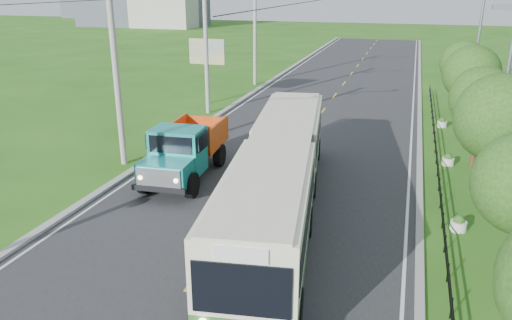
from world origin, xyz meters
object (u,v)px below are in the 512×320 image
at_px(planter_near, 458,224).
at_px(dump_truck, 185,147).
at_px(bus, 280,170).
at_px(streetlight_mid, 503,77).
at_px(tree_third, 500,123).
at_px(tree_fifth, 472,76).
at_px(pole_far, 255,31).
at_px(tree_back, 464,66).
at_px(tree_fourth, 482,101).
at_px(pole_mid, 206,45).
at_px(billboard_left, 207,56).
at_px(planter_far, 442,123).
at_px(planter_mid, 448,160).
at_px(pole_near, 116,70).
at_px(streetlight_far, 475,46).

relative_size(planter_near, dump_truck, 0.10).
bearing_deg(bus, streetlight_mid, 35.18).
relative_size(tree_third, tree_fifth, 1.03).
bearing_deg(pole_far, tree_back, -20.74).
bearing_deg(tree_fourth, pole_mid, 159.26).
height_order(tree_fifth, bus, tree_fifth).
bearing_deg(billboard_left, planter_far, -6.31).
height_order(tree_fourth, planter_mid, tree_fourth).
bearing_deg(tree_fifth, pole_near, -148.41).
distance_m(planter_near, planter_far, 16.00).
xyz_separation_m(streetlight_mid, dump_truck, (-14.82, -5.89, -3.30)).
height_order(planter_mid, planter_far, same).
relative_size(planter_near, bus, 0.04).
height_order(pole_near, bus, pole_near).
bearing_deg(bus, dump_truck, 144.64).
bearing_deg(pole_mid, tree_fifth, -2.71).
height_order(pole_mid, tree_fifth, pole_mid).
relative_size(streetlight_mid, planter_mid, 13.54).
xyz_separation_m(tree_third, streetlight_mid, (0.79, 5.86, 0.92)).
height_order(pole_near, planter_far, pole_near).
height_order(planter_mid, bus, bus).
height_order(pole_near, pole_mid, same).
bearing_deg(tree_fourth, tree_back, 90.00).
xyz_separation_m(pole_mid, tree_fourth, (18.12, -6.86, -1.51)).
bearing_deg(planter_mid, tree_back, 84.09).
xyz_separation_m(pole_far, tree_fifth, (18.12, -12.86, -1.24)).
relative_size(tree_fifth, planter_mid, 8.66).
relative_size(tree_fifth, bus, 0.33).
height_order(tree_back, dump_truck, tree_back).
xyz_separation_m(pole_near, billboard_left, (-1.24, 15.00, -1.23)).
xyz_separation_m(pole_near, dump_truck, (4.09, -0.89, -3.49)).
xyz_separation_m(tree_third, dump_truck, (-14.03, -0.03, -2.38)).
distance_m(tree_fourth, planter_mid, 3.53).
xyz_separation_m(pole_near, tree_back, (18.12, 17.14, -1.44)).
xyz_separation_m(tree_fourth, planter_mid, (-1.26, -0.14, -3.30)).
distance_m(streetlight_far, bus, 24.71).
bearing_deg(streetlight_mid, tree_back, 93.70).
relative_size(tree_third, tree_fourth, 1.11).
bearing_deg(planter_far, bus, -113.15).
relative_size(planter_near, planter_far, 1.00).
xyz_separation_m(streetlight_mid, planter_near, (-2.04, -8.00, -4.62)).
distance_m(pole_mid, planter_mid, 18.88).
bearing_deg(pole_far, planter_mid, -48.41).
distance_m(streetlight_far, dump_truck, 25.02).
xyz_separation_m(tree_fourth, streetlight_mid, (0.79, -0.14, 1.32)).
distance_m(billboard_left, bus, 21.78).
distance_m(pole_mid, billboard_left, 3.47).
relative_size(pole_near, tree_back, 1.82).
height_order(streetlight_far, billboard_left, streetlight_far).
distance_m(tree_third, tree_fourth, 6.01).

